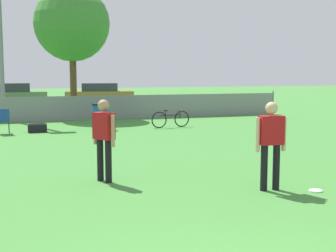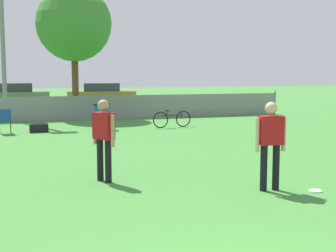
# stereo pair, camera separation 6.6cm
# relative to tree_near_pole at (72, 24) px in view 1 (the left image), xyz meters

# --- Properties ---
(fence_backline) EXTENTS (21.66, 0.07, 1.21)m
(fence_backline) POSITION_rel_tree_near_pole_xyz_m (-0.80, -1.57, -3.89)
(fence_backline) COLOR gray
(fence_backline) RESTS_ON ground_plane
(tree_near_pole) EXTENTS (3.57, 3.57, 6.24)m
(tree_near_pole) POSITION_rel_tree_near_pole_xyz_m (0.00, 0.00, 0.00)
(tree_near_pole) COLOR brown
(tree_near_pole) RESTS_ON ground_plane
(player_thrower_red) EXTENTS (0.61, 0.25, 1.64)m
(player_thrower_red) POSITION_rel_tree_near_pole_xyz_m (1.78, -15.37, -3.47)
(player_thrower_red) COLOR black
(player_thrower_red) RESTS_ON ground_plane
(player_defender_red) EXTENTS (0.42, 0.53, 1.64)m
(player_defender_red) POSITION_rel_tree_near_pole_xyz_m (-1.01, -13.75, -3.47)
(player_defender_red) COLOR black
(player_defender_red) RESTS_ON ground_plane
(frisbee_disc) EXTENTS (0.25, 0.25, 0.03)m
(frisbee_disc) POSITION_rel_tree_near_pole_xyz_m (2.54, -15.71, -4.42)
(frisbee_disc) COLOR white
(frisbee_disc) RESTS_ON ground_plane
(folding_chair_sideline) EXTENTS (0.44, 0.44, 0.89)m
(folding_chair_sideline) POSITION_rel_tree_near_pole_xyz_m (-3.10, -5.53, -3.92)
(folding_chair_sideline) COLOR #333338
(folding_chair_sideline) RESTS_ON ground_plane
(bicycle_sideline) EXTENTS (1.63, 0.44, 0.70)m
(bicycle_sideline) POSITION_rel_tree_near_pole_xyz_m (3.11, -5.50, -4.10)
(bicycle_sideline) COLOR black
(bicycle_sideline) RESTS_ON ground_plane
(trash_bin) EXTENTS (0.63, 0.63, 1.00)m
(trash_bin) POSITION_rel_tree_near_pole_xyz_m (0.38, -5.22, -3.93)
(trash_bin) COLOR #194C99
(trash_bin) RESTS_ON ground_plane
(gear_bag_sideline) EXTENTS (0.66, 0.36, 0.32)m
(gear_bag_sideline) POSITION_rel_tree_near_pole_xyz_m (-1.95, -5.37, -4.29)
(gear_bag_sideline) COLOR black
(gear_bag_sideline) RESTS_ON ground_plane
(parked_car_olive) EXTENTS (4.61, 2.35, 1.46)m
(parked_car_olive) POSITION_rel_tree_near_pole_xyz_m (-3.04, 8.56, -3.74)
(parked_car_olive) COLOR black
(parked_car_olive) RESTS_ON ground_plane
(parked_car_tan) EXTENTS (4.69, 2.34, 1.43)m
(parked_car_tan) POSITION_rel_tree_near_pole_xyz_m (2.69, 8.46, -3.75)
(parked_car_tan) COLOR black
(parked_car_tan) RESTS_ON ground_plane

